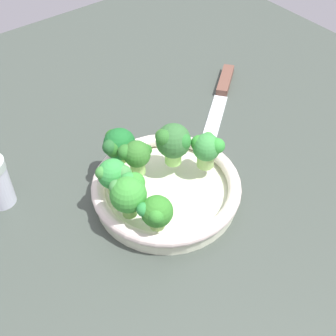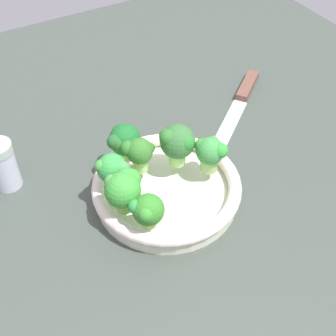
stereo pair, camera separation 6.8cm
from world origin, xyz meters
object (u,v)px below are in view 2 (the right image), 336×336
at_px(broccoli_floret_3, 210,152).
at_px(broccoli_floret_6, 123,140).
at_px(broccoli_floret_1, 124,188).
at_px(broccoli_floret_5, 147,211).
at_px(broccoli_floret_2, 139,152).
at_px(pepper_shaker, 3,165).
at_px(knife, 241,100).
at_px(bowl, 168,190).
at_px(broccoli_floret_0, 177,142).
at_px(broccoli_floret_4, 113,169).

bearing_deg(broccoli_floret_3, broccoli_floret_6, -131.82).
height_order(broccoli_floret_1, broccoli_floret_5, broccoli_floret_1).
bearing_deg(broccoli_floret_2, pepper_shaker, -120.27).
relative_size(knife, pepper_shaker, 2.63).
bearing_deg(broccoli_floret_1, knife, 116.20).
bearing_deg(knife, pepper_shaker, -90.76).
height_order(bowl, broccoli_floret_0, broccoli_floret_0).
xyz_separation_m(bowl, broccoli_floret_6, (-0.09, -0.03, 0.05)).
bearing_deg(broccoli_floret_5, broccoli_floret_3, 110.85).
bearing_deg(broccoli_floret_3, bowl, -94.95).
bearing_deg(broccoli_floret_6, broccoli_floret_0, 49.28).
relative_size(bowl, broccoli_floret_1, 3.51).
height_order(broccoli_floret_4, pepper_shaker, broccoli_floret_4).
bearing_deg(knife, broccoli_floret_6, -77.41).
bearing_deg(broccoli_floret_5, knife, 123.27).
xyz_separation_m(broccoli_floret_2, broccoli_floret_6, (-0.04, -0.01, -0.00)).
distance_m(bowl, broccoli_floret_0, 0.08).
height_order(broccoli_floret_5, pepper_shaker, broccoli_floret_5).
bearing_deg(broccoli_floret_5, bowl, 131.52).
bearing_deg(bowl, broccoli_floret_4, -112.74).
bearing_deg(broccoli_floret_6, broccoli_floret_5, -12.97).
bearing_deg(broccoli_floret_5, broccoli_floret_0, 131.79).
relative_size(bowl, broccoli_floret_3, 3.92).
height_order(bowl, broccoli_floret_6, broccoli_floret_6).
relative_size(bowl, broccoli_floret_5, 4.34).
distance_m(broccoli_floret_6, pepper_shaker, 0.19).
distance_m(broccoli_floret_5, knife, 0.38).
relative_size(broccoli_floret_0, broccoli_floret_4, 1.17).
height_order(broccoli_floret_1, broccoli_floret_6, broccoli_floret_1).
height_order(broccoli_floret_2, broccoli_floret_3, same).
distance_m(broccoli_floret_2, knife, 0.30).
bearing_deg(bowl, pepper_shaker, -126.49).
distance_m(broccoli_floret_3, broccoli_floret_4, 0.15).
height_order(broccoli_floret_3, knife, broccoli_floret_3).
bearing_deg(broccoli_floret_4, pepper_shaker, -132.55).
xyz_separation_m(broccoli_floret_0, broccoli_floret_2, (-0.02, -0.06, -0.01)).
distance_m(broccoli_floret_3, broccoli_floret_5, 0.14).
distance_m(broccoli_floret_4, pepper_shaker, 0.18).
bearing_deg(bowl, knife, 120.80).
distance_m(broccoli_floret_1, broccoli_floret_6, 0.11).
bearing_deg(broccoli_floret_6, broccoli_floret_4, -38.08).
distance_m(bowl, broccoli_floret_2, 0.08).
bearing_deg(knife, broccoli_floret_3, -49.15).
bearing_deg(broccoli_floret_0, broccoli_floret_1, -69.11).
bearing_deg(broccoli_floret_5, broccoli_floret_4, -173.89).
xyz_separation_m(broccoli_floret_0, knife, (-0.12, 0.22, -0.08)).
bearing_deg(broccoli_floret_0, broccoli_floret_3, 46.38).
height_order(broccoli_floret_6, knife, broccoli_floret_6).
bearing_deg(broccoli_floret_2, bowl, 27.72).
xyz_separation_m(knife, pepper_shaker, (-0.01, -0.46, 0.04)).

